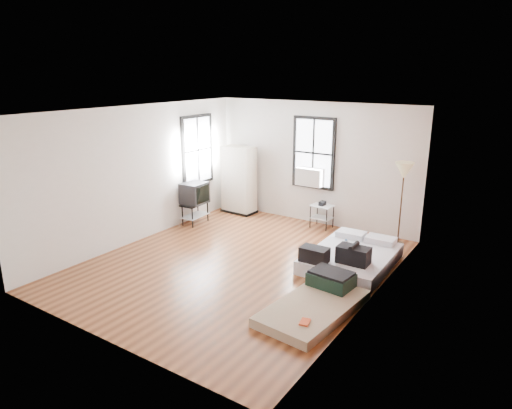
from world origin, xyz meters
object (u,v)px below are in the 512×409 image
Objects in this scene: floor_lamp at (404,175)px; tv_stand at (195,195)px; mattress_bare at (318,301)px; mattress_main at (350,257)px; side_table at (322,210)px; wardrobe at (239,180)px.

floor_lamp is 1.75× the size of tv_stand.
mattress_bare is 3.58m from floor_lamp.
tv_stand is at bearing 159.53° from mattress_bare.
mattress_main is at bearing -6.66° from tv_stand.
side_table is at bearing 177.73° from floor_lamp.
tv_stand reaches higher than mattress_main.
tv_stand is at bearing 175.11° from mattress_main.
floor_lamp is (0.21, 3.31, 1.35)m from mattress_bare.
mattress_bare is at bearing -38.61° from wardrobe.
wardrobe is 1.71× the size of tv_stand.
mattress_bare is at bearing -93.59° from floor_lamp.
mattress_main is 4.00m from tv_stand.
floor_lamp is 4.61m from tv_stand.
wardrobe is at bearing 144.58° from mattress_bare.
mattress_bare is 1.14× the size of wardrobe.
mattress_main reaches higher than mattress_bare.
floor_lamp reaches higher than mattress_main.
mattress_main is at bearing 101.89° from mattress_bare.
mattress_main is 4.00m from wardrobe.
tv_stand is (-4.36, -1.29, -0.77)m from floor_lamp.
side_table is at bearing 128.98° from mattress_main.
wardrobe is (-3.62, 1.55, 0.67)m from mattress_main.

